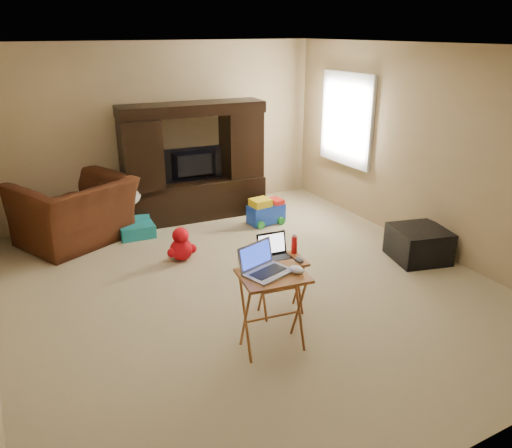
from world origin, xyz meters
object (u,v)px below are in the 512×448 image
mouse_right (300,260)px  laptop_left (268,261)px  mouse_left (297,270)px  entertainment_center (194,162)px  ottoman (419,244)px  child_rocker (135,214)px  tray_table_right (281,287)px  push_toy (266,210)px  plush_toy (181,244)px  television (195,165)px  recliner (75,212)px  water_bottle (294,245)px  laptop_right (277,249)px  tray_table_left (273,312)px

mouse_right → laptop_left: bearing=-148.5°
laptop_left → mouse_left: (0.22, -0.10, -0.09)m
entertainment_center → ottoman: 3.31m
child_rocker → mouse_right: 2.91m
laptop_left → mouse_left: laptop_left is taller
ottoman → tray_table_right: tray_table_right is taller
push_toy → laptop_left: bearing=-123.0°
plush_toy → push_toy: bearing=20.9°
television → mouse_right: size_ratio=7.30×
recliner → tray_table_right: (1.45, -2.80, -0.14)m
mouse_left → water_bottle: (0.37, 0.62, -0.09)m
plush_toy → laptop_left: 2.17m
plush_toy → mouse_left: bearing=-83.2°
entertainment_center → laptop_left: (-0.68, -3.39, 0.00)m
water_bottle → entertainment_center: bearing=88.2°
entertainment_center → laptop_right: 2.94m
recliner → child_rocker: 0.76m
entertainment_center → plush_toy: (-0.72, -1.32, -0.63)m
plush_toy → mouse_right: mouse_right is taller
laptop_left → water_bottle: 0.81m
entertainment_center → tray_table_left: (-0.65, -3.42, -0.48)m
water_bottle → recliner: bearing=121.2°
child_rocker → plush_toy: (0.28, -1.02, -0.09)m
child_rocker → television: bearing=17.1°
laptop_left → ottoman: bearing=-0.9°
tray_table_left → plush_toy: bearing=99.7°
recliner → plush_toy: 1.56m
television → child_rocker: (-1.00, -0.25, -0.50)m
television → tray_table_left: bearing=83.5°
laptop_left → recliner: bearing=91.2°
television → tray_table_right: (-0.28, -2.90, -0.52)m
tray_table_right → water_bottle: (0.19, 0.08, 0.38)m
laptop_left → laptop_right: (0.36, 0.46, -0.15)m
recliner → child_rocker: (0.74, -0.15, -0.12)m
tray_table_left → tray_table_right: 0.61m
mouse_left → mouse_right: bearing=53.9°
television → ottoman: 3.26m
tray_table_right → water_bottle: size_ratio=3.25×
laptop_left → child_rocker: bearing=79.0°
recliner → entertainment_center: bearing=160.0°
water_bottle → mouse_left: bearing=-120.9°
push_toy → water_bottle: bearing=-116.4°
entertainment_center → television: size_ratio=2.41×
recliner → push_toy: recliner is taller
entertainment_center → tray_table_right: entertainment_center is taller
push_toy → laptop_right: laptop_right is taller
ottoman → tray_table_right: (-2.13, -0.27, 0.09)m
push_toy → mouse_right: 2.54m
television → tray_table_left: 3.46m
tray_table_right → tray_table_left: bearing=-120.5°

